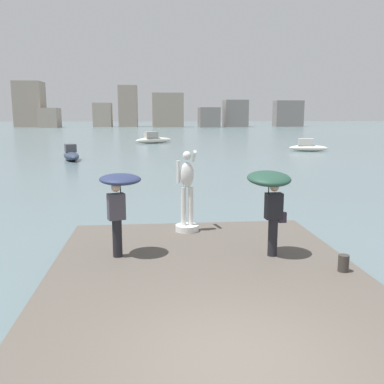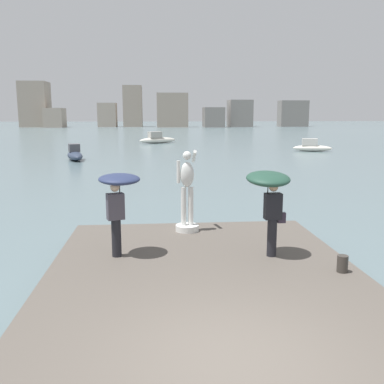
{
  "view_description": "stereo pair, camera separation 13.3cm",
  "coord_description": "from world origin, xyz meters",
  "px_view_note": "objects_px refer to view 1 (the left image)",
  "views": [
    {
      "loc": [
        -1.14,
        -5.2,
        3.63
      ],
      "look_at": [
        0.0,
        6.27,
        1.55
      ],
      "focal_mm": 40.05,
      "sensor_mm": 36.0,
      "label": 1
    },
    {
      "loc": [
        -1.0,
        -5.21,
        3.63
      ],
      "look_at": [
        0.0,
        6.27,
        1.55
      ],
      "focal_mm": 40.05,
      "sensor_mm": 36.0,
      "label": 2
    }
  ],
  "objects_px": {
    "statue_white_figure": "(187,198)",
    "onlooker_left": "(119,193)",
    "boat_mid": "(71,155)",
    "onlooker_right": "(270,190)",
    "mooring_bollard": "(344,263)",
    "boat_leftward": "(153,139)",
    "boat_far": "(308,147)"
  },
  "relations": [
    {
      "from": "mooring_bollard",
      "to": "boat_leftward",
      "type": "distance_m",
      "value": 47.89
    },
    {
      "from": "statue_white_figure",
      "to": "onlooker_right",
      "type": "height_order",
      "value": "statue_white_figure"
    },
    {
      "from": "boat_mid",
      "to": "boat_leftward",
      "type": "bearing_deg",
      "value": 71.5
    },
    {
      "from": "statue_white_figure",
      "to": "onlooker_left",
      "type": "relative_size",
      "value": 1.18
    },
    {
      "from": "onlooker_right",
      "to": "boat_far",
      "type": "distance_m",
      "value": 35.23
    },
    {
      "from": "onlooker_left",
      "to": "boat_mid",
      "type": "relative_size",
      "value": 0.47
    },
    {
      "from": "boat_mid",
      "to": "boat_far",
      "type": "bearing_deg",
      "value": 16.24
    },
    {
      "from": "statue_white_figure",
      "to": "onlooker_right",
      "type": "relative_size",
      "value": 1.13
    },
    {
      "from": "mooring_bollard",
      "to": "onlooker_right",
      "type": "bearing_deg",
      "value": 137.48
    },
    {
      "from": "statue_white_figure",
      "to": "onlooker_right",
      "type": "distance_m",
      "value": 2.95
    },
    {
      "from": "boat_far",
      "to": "boat_leftward",
      "type": "xyz_separation_m",
      "value": [
        -15.43,
        13.97,
        0.06
      ]
    },
    {
      "from": "mooring_bollard",
      "to": "boat_far",
      "type": "bearing_deg",
      "value": 70.56
    },
    {
      "from": "mooring_bollard",
      "to": "onlooker_left",
      "type": "bearing_deg",
      "value": 162.5
    },
    {
      "from": "statue_white_figure",
      "to": "mooring_bollard",
      "type": "relative_size",
      "value": 6.44
    },
    {
      "from": "statue_white_figure",
      "to": "boat_far",
      "type": "height_order",
      "value": "statue_white_figure"
    },
    {
      "from": "statue_white_figure",
      "to": "mooring_bollard",
      "type": "distance_m",
      "value": 4.66
    },
    {
      "from": "onlooker_right",
      "to": "boat_leftward",
      "type": "xyz_separation_m",
      "value": [
        -2.23,
        46.59,
        -1.42
      ]
    },
    {
      "from": "mooring_bollard",
      "to": "boat_far",
      "type": "height_order",
      "value": "boat_far"
    },
    {
      "from": "onlooker_left",
      "to": "boat_far",
      "type": "xyz_separation_m",
      "value": [
        16.63,
        32.31,
        -1.42
      ]
    },
    {
      "from": "onlooker_right",
      "to": "boat_mid",
      "type": "bearing_deg",
      "value": 109.14
    },
    {
      "from": "statue_white_figure",
      "to": "boat_leftward",
      "type": "xyz_separation_m",
      "value": [
        -0.53,
        44.27,
        -0.82
      ]
    },
    {
      "from": "mooring_bollard",
      "to": "boat_leftward",
      "type": "xyz_separation_m",
      "value": [
        -3.5,
        47.77,
        -0.05
      ]
    },
    {
      "from": "mooring_bollard",
      "to": "boat_mid",
      "type": "distance_m",
      "value": 29.2
    },
    {
      "from": "boat_mid",
      "to": "boat_far",
      "type": "relative_size",
      "value": 1.04
    },
    {
      "from": "onlooker_right",
      "to": "boat_far",
      "type": "height_order",
      "value": "onlooker_right"
    },
    {
      "from": "mooring_bollard",
      "to": "boat_mid",
      "type": "relative_size",
      "value": 0.09
    },
    {
      "from": "onlooker_right",
      "to": "mooring_bollard",
      "type": "height_order",
      "value": "onlooker_right"
    },
    {
      "from": "onlooker_left",
      "to": "boat_leftward",
      "type": "xyz_separation_m",
      "value": [
        1.2,
        46.28,
        -1.36
      ]
    },
    {
      "from": "onlooker_left",
      "to": "boat_mid",
      "type": "height_order",
      "value": "onlooker_left"
    },
    {
      "from": "boat_far",
      "to": "onlooker_left",
      "type": "bearing_deg",
      "value": -117.24
    },
    {
      "from": "statue_white_figure",
      "to": "boat_mid",
      "type": "height_order",
      "value": "statue_white_figure"
    },
    {
      "from": "boat_leftward",
      "to": "onlooker_left",
      "type": "bearing_deg",
      "value": -91.49
    }
  ]
}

